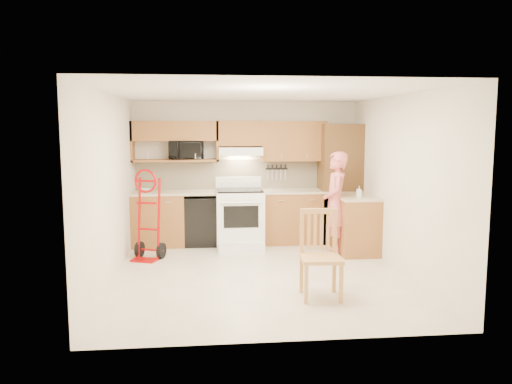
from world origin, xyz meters
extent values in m
cube|color=beige|center=(0.00, 0.00, -0.01)|extent=(4.00, 4.50, 0.02)
cube|color=white|center=(0.00, 0.00, 2.51)|extent=(4.00, 4.50, 0.02)
cube|color=white|center=(0.00, 2.26, 1.25)|extent=(4.00, 0.02, 2.50)
cube|color=white|center=(0.00, -2.26, 1.25)|extent=(4.00, 0.02, 2.50)
cube|color=white|center=(-2.01, 0.00, 1.25)|extent=(0.02, 4.50, 2.50)
cube|color=white|center=(2.01, 0.00, 1.25)|extent=(0.02, 4.50, 2.50)
cube|color=beige|center=(0.00, 2.23, 1.20)|extent=(3.92, 0.03, 0.55)
cube|color=#9B562C|center=(-1.55, 1.95, 0.45)|extent=(0.90, 0.60, 0.90)
cube|color=black|center=(-0.80, 1.95, 0.42)|extent=(0.60, 0.60, 0.85)
cube|color=#9B562C|center=(0.83, 1.95, 0.45)|extent=(1.14, 0.60, 0.90)
cube|color=beige|center=(-1.25, 1.95, 0.92)|extent=(1.50, 0.63, 0.04)
cube|color=beige|center=(0.83, 1.95, 0.92)|extent=(1.14, 0.63, 0.04)
cube|color=#9B562C|center=(1.70, 1.15, 0.45)|extent=(0.60, 1.00, 0.90)
cube|color=beige|center=(1.70, 1.15, 0.92)|extent=(0.63, 1.00, 0.04)
cube|color=brown|center=(1.65, 1.95, 1.05)|extent=(0.70, 0.60, 2.10)
cube|color=#9B562C|center=(-1.25, 2.08, 1.98)|extent=(1.50, 0.33, 0.34)
cube|color=#9B562C|center=(-1.25, 2.08, 1.47)|extent=(1.50, 0.33, 0.04)
cube|color=#9B562C|center=(-0.12, 2.08, 1.94)|extent=(0.76, 0.33, 0.44)
cube|color=#9B562C|center=(0.83, 2.08, 1.80)|extent=(1.14, 0.33, 0.70)
cube|color=white|center=(-0.12, 2.02, 1.63)|extent=(0.76, 0.46, 0.14)
imported|color=black|center=(-1.07, 2.08, 1.65)|extent=(0.63, 0.46, 0.32)
imported|color=#E16B6A|center=(1.34, 1.05, 0.83)|extent=(0.50, 0.67, 1.66)
imported|color=white|center=(1.70, 0.96, 1.03)|extent=(0.10, 0.10, 0.18)
imported|color=white|center=(-1.75, 1.95, 0.97)|extent=(0.29, 0.29, 0.05)
camera|label=1|loc=(-0.75, -6.83, 2.04)|focal=35.53mm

